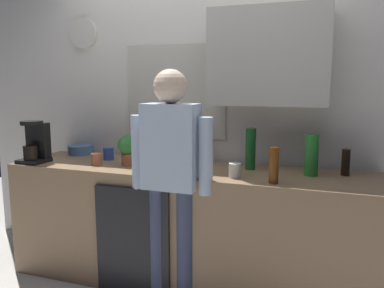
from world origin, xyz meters
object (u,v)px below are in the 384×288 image
at_px(bottle_olive_oil, 176,146).
at_px(mixing_bowl, 81,150).
at_px(bottle_dark_sauce, 346,162).
at_px(dish_soap, 158,151).
at_px(potted_plant, 128,148).
at_px(person_at_sink, 171,169).
at_px(coffee_maker, 35,144).
at_px(cup_white_mug, 235,170).
at_px(cup_terracotta_mug, 97,159).
at_px(bottle_clear_soda, 312,155).
at_px(bottle_green_wine, 250,149).
at_px(bottle_red_vinegar, 202,149).
at_px(cup_blue_mug, 109,154).
at_px(bottle_amber_beer, 274,165).

distance_m(bottle_olive_oil, mixing_bowl, 0.92).
height_order(bottle_dark_sauce, dish_soap, same).
bearing_deg(bottle_dark_sauce, potted_plant, -173.08).
bearing_deg(dish_soap, person_at_sink, -56.96).
height_order(coffee_maker, dish_soap, coffee_maker).
relative_size(cup_white_mug, cup_terracotta_mug, 1.03).
bearing_deg(person_at_sink, bottle_clear_soda, 23.62).
height_order(bottle_dark_sauce, bottle_green_wine, bottle_green_wine).
xyz_separation_m(bottle_clear_soda, cup_white_mug, (-0.48, -0.22, -0.09)).
relative_size(cup_terracotta_mug, person_at_sink, 0.06).
bearing_deg(potted_plant, bottle_red_vinegar, 28.40).
xyz_separation_m(bottle_olive_oil, mixing_bowl, (-0.91, 0.02, -0.08)).
distance_m(bottle_clear_soda, bottle_olive_oil, 1.04).
bearing_deg(potted_plant, bottle_olive_oil, 41.10).
bearing_deg(potted_plant, person_at_sink, -29.02).
distance_m(bottle_clear_soda, person_at_sink, 0.95).
height_order(dish_soap, person_at_sink, person_at_sink).
bearing_deg(cup_terracotta_mug, bottle_clear_soda, 6.71).
relative_size(bottle_red_vinegar, cup_blue_mug, 2.20).
xyz_separation_m(cup_white_mug, dish_soap, (-0.71, 0.34, 0.03)).
xyz_separation_m(cup_terracotta_mug, potted_plant, (0.23, 0.07, 0.09)).
relative_size(bottle_dark_sauce, dish_soap, 1.00).
bearing_deg(cup_terracotta_mug, bottle_green_wine, 11.80).
xyz_separation_m(bottle_amber_beer, person_at_sink, (-0.66, -0.07, -0.06)).
height_order(cup_white_mug, cup_blue_mug, cup_blue_mug).
bearing_deg(dish_soap, potted_plant, -122.24).
bearing_deg(mixing_bowl, bottle_clear_soda, -4.86).
xyz_separation_m(bottle_dark_sauce, cup_white_mug, (-0.70, -0.30, -0.04)).
distance_m(coffee_maker, bottle_clear_soda, 2.09).
distance_m(bottle_clear_soda, dish_soap, 1.19).
bearing_deg(bottle_olive_oil, bottle_red_vinegar, 4.13).
height_order(bottle_olive_oil, mixing_bowl, bottle_olive_oil).
bearing_deg(cup_terracotta_mug, cup_blue_mug, 95.81).
bearing_deg(bottle_clear_soda, cup_white_mug, -155.08).
relative_size(bottle_clear_soda, bottle_red_vinegar, 1.27).
distance_m(bottle_clear_soda, bottle_red_vinegar, 0.84).
distance_m(bottle_dark_sauce, bottle_red_vinegar, 1.05).
height_order(coffee_maker, cup_terracotta_mug, coffee_maker).
xyz_separation_m(bottle_clear_soda, cup_blue_mug, (-1.58, 0.02, -0.09)).
xyz_separation_m(cup_white_mug, person_at_sink, (-0.40, -0.14, 0.01)).
height_order(bottle_green_wine, cup_white_mug, bottle_green_wine).
height_order(potted_plant, dish_soap, potted_plant).
relative_size(bottle_dark_sauce, potted_plant, 0.78).
height_order(bottle_red_vinegar, person_at_sink, person_at_sink).
bearing_deg(bottle_red_vinegar, bottle_amber_beer, -36.79).
bearing_deg(potted_plant, cup_white_mug, -7.32).
height_order(bottle_clear_soda, bottle_green_wine, bottle_green_wine).
xyz_separation_m(coffee_maker, bottle_olive_oil, (1.05, 0.38, -0.02)).
bearing_deg(cup_blue_mug, cup_white_mug, -12.47).
relative_size(cup_blue_mug, dish_soap, 0.56).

